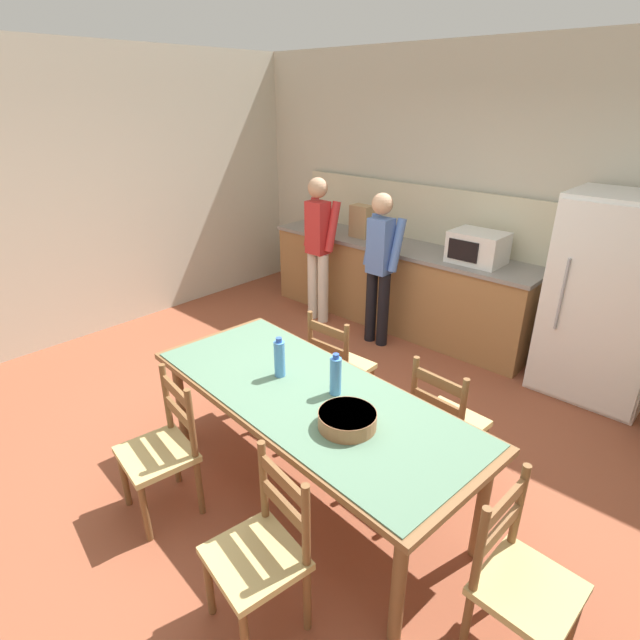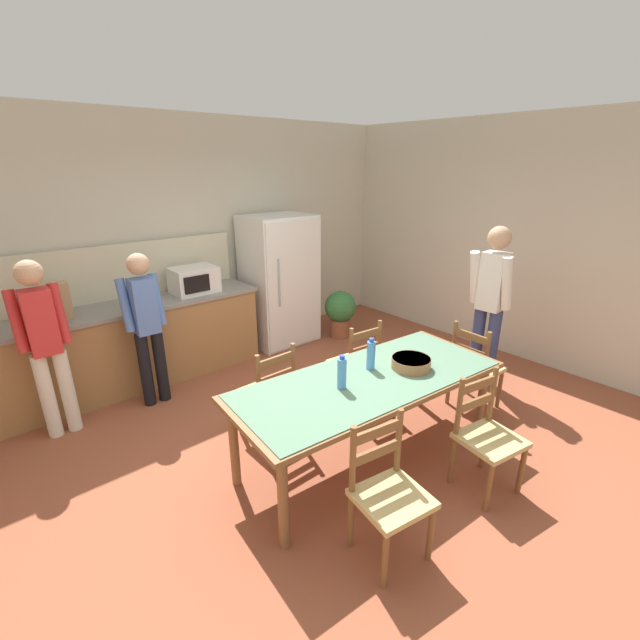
% 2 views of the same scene
% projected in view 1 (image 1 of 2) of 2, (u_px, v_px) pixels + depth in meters
% --- Properties ---
extents(ground_plane, '(8.32, 8.32, 0.00)m').
position_uv_depth(ground_plane, '(323.00, 447.00, 3.73)').
color(ground_plane, brown).
extents(wall_back, '(6.52, 0.12, 2.90)m').
position_uv_depth(wall_back, '(504.00, 201.00, 4.92)').
color(wall_back, beige).
rests_on(wall_back, ground).
extents(wall_left, '(0.12, 5.20, 2.90)m').
position_uv_depth(wall_left, '(89.00, 197.00, 5.14)').
color(wall_left, beige).
rests_on(wall_left, ground).
extents(kitchen_counter, '(3.15, 0.66, 0.93)m').
position_uv_depth(kitchen_counter, '(395.00, 284.00, 5.60)').
color(kitchen_counter, '#9E7042').
rests_on(kitchen_counter, ground).
extents(counter_splashback, '(3.11, 0.03, 0.60)m').
position_uv_depth(counter_splashback, '(416.00, 212.00, 5.50)').
color(counter_splashback, beige).
rests_on(counter_splashback, kitchen_counter).
extents(refrigerator, '(0.88, 0.73, 1.73)m').
position_uv_depth(refrigerator, '(609.00, 300.00, 4.11)').
color(refrigerator, white).
rests_on(refrigerator, ground).
extents(microwave, '(0.50, 0.39, 0.30)m').
position_uv_depth(microwave, '(477.00, 247.00, 4.77)').
color(microwave, white).
rests_on(microwave, kitchen_counter).
extents(paper_bag, '(0.24, 0.16, 0.36)m').
position_uv_depth(paper_bag, '(361.00, 221.00, 5.62)').
color(paper_bag, tan).
rests_on(paper_bag, kitchen_counter).
extents(dining_table, '(2.31, 1.10, 0.76)m').
position_uv_depth(dining_table, '(309.00, 403.00, 3.05)').
color(dining_table, brown).
rests_on(dining_table, ground).
extents(bottle_near_centre, '(0.07, 0.07, 0.27)m').
position_uv_depth(bottle_near_centre, '(280.00, 358.00, 3.16)').
color(bottle_near_centre, '#4C8ED6').
rests_on(bottle_near_centre, dining_table).
extents(bottle_off_centre, '(0.07, 0.07, 0.27)m').
position_uv_depth(bottle_off_centre, '(336.00, 375.00, 2.97)').
color(bottle_off_centre, '#4C8ED6').
rests_on(bottle_off_centre, dining_table).
extents(serving_bowl, '(0.32, 0.32, 0.09)m').
position_uv_depth(serving_bowl, '(347.00, 419.00, 2.70)').
color(serving_bowl, '#9E6642').
rests_on(serving_bowl, dining_table).
extents(chair_head_end, '(0.42, 0.44, 0.91)m').
position_uv_depth(chair_head_end, '(520.00, 582.00, 2.21)').
color(chair_head_end, brown).
rests_on(chair_head_end, ground).
extents(chair_side_near_left, '(0.48, 0.46, 0.91)m').
position_uv_depth(chair_side_near_left, '(162.00, 450.00, 3.03)').
color(chair_side_near_left, brown).
rests_on(chair_side_near_left, ground).
extents(chair_side_near_right, '(0.48, 0.47, 0.91)m').
position_uv_depth(chair_side_near_right, '(262.00, 552.00, 2.35)').
color(chair_side_near_right, brown).
rests_on(chair_side_near_right, ground).
extents(chair_side_far_right, '(0.45, 0.43, 0.91)m').
position_uv_depth(chair_side_far_right, '(445.00, 423.00, 3.28)').
color(chair_side_far_right, brown).
rests_on(chair_side_far_right, ground).
extents(chair_side_far_left, '(0.42, 0.40, 0.91)m').
position_uv_depth(chair_side_far_left, '(338.00, 367.00, 3.95)').
color(chair_side_far_left, brown).
rests_on(chair_side_far_left, ground).
extents(person_at_sink, '(0.41, 0.28, 1.62)m').
position_uv_depth(person_at_sink, '(318.00, 243.00, 5.50)').
color(person_at_sink, silver).
rests_on(person_at_sink, ground).
extents(person_at_counter, '(0.39, 0.27, 1.57)m').
position_uv_depth(person_at_counter, '(380.00, 263.00, 4.97)').
color(person_at_counter, black).
rests_on(person_at_counter, ground).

